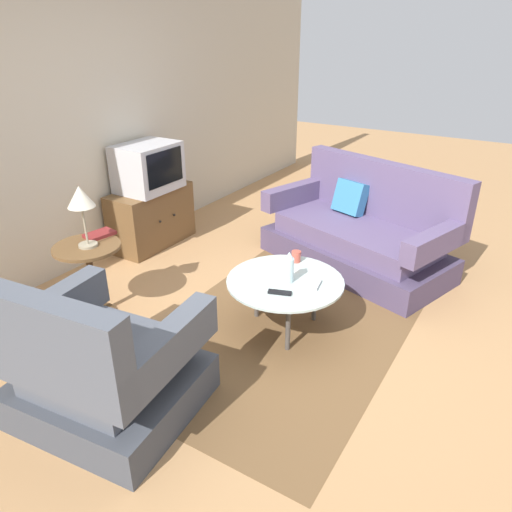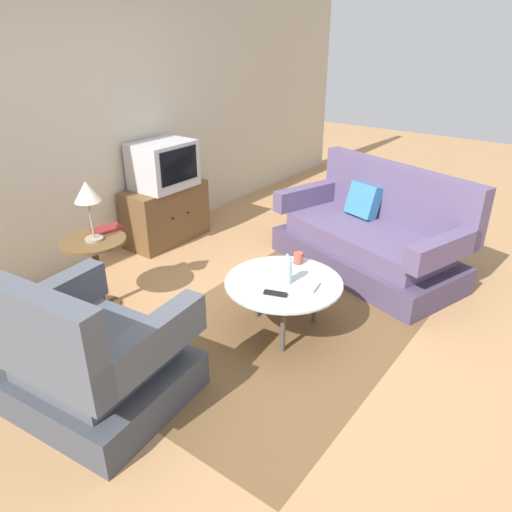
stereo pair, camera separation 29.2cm
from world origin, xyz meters
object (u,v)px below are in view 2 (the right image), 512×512
object	(u,v)px
television	(163,165)
book	(107,229)
couch	(371,238)
tv_remote_dark	(275,293)
coffee_table	(284,285)
tv_remote_silver	(314,287)
armchair	(90,360)
tv_stand	(166,214)
table_lamp	(87,195)
side_table	(96,259)
vase	(287,269)
mug	(299,258)

from	to	relation	value
television	book	bearing A→B (deg)	-156.01
couch	tv_remote_dark	size ratio (longest dim) A/B	11.42
coffee_table	tv_remote_silver	bearing A→B (deg)	-80.61
armchair	television	distance (m)	2.53
couch	tv_remote_silver	xyz separation A→B (m)	(-1.32, -0.16, 0.12)
tv_stand	television	bearing A→B (deg)	-90.00
armchair	table_lamp	xyz separation A→B (m)	(0.73, 0.88, 0.65)
armchair	tv_stand	size ratio (longest dim) A/B	1.19
armchair	side_table	world-z (taller)	armchair
couch	television	distance (m)	2.18
armchair	tv_remote_silver	distance (m)	1.55
table_lamp	book	xyz separation A→B (m)	(0.18, 0.08, -0.35)
vase	tv_stand	bearing A→B (deg)	70.99
side_table	tv_stand	xyz separation A→B (m)	(1.28, 0.57, -0.14)
television	book	size ratio (longest dim) A/B	2.49
television	tv_stand	bearing A→B (deg)	90.00
vase	book	size ratio (longest dim) A/B	0.97
tv_stand	tv_remote_dark	distance (m)	2.19
armchair	tv_stand	bearing A→B (deg)	119.83
tv_remote_silver	book	bearing A→B (deg)	94.72
tv_stand	book	world-z (taller)	book
tv_stand	vase	bearing A→B (deg)	-109.01
armchair	book	distance (m)	1.36
vase	couch	bearing A→B (deg)	-1.95
table_lamp	vase	world-z (taller)	table_lamp
tv_remote_dark	table_lamp	bearing A→B (deg)	-2.89
tv_remote_silver	vase	bearing A→B (deg)	91.56
side_table	television	size ratio (longest dim) A/B	0.99
armchair	side_table	xyz separation A→B (m)	(0.73, 0.90, 0.12)
television	vase	distance (m)	2.09
armchair	book	bearing A→B (deg)	130.18
couch	table_lamp	size ratio (longest dim) A/B	4.12
armchair	couch	xyz separation A→B (m)	(2.70, -0.55, -0.01)
television	tv_remote_dark	xyz separation A→B (m)	(-0.87, -1.98, -0.40)
armchair	tv_remote_dark	bearing A→B (deg)	58.76
tv_stand	tv_remote_dark	world-z (taller)	tv_stand
side_table	vase	distance (m)	1.53
tv_stand	vase	world-z (taller)	vase
armchair	vase	bearing A→B (deg)	63.12
couch	book	xyz separation A→B (m)	(-1.78, 1.51, 0.31)
side_table	tv_remote_dark	world-z (taller)	side_table
tv_remote_dark	coffee_table	bearing A→B (deg)	-91.93
armchair	couch	bearing A→B (deg)	72.23
side_table	television	bearing A→B (deg)	23.11
tv_stand	mug	size ratio (longest dim) A/B	7.49
television	vase	world-z (taller)	television
table_lamp	tv_remote_silver	distance (m)	1.80
coffee_table	vase	world-z (taller)	vase
book	television	bearing A→B (deg)	33.25
coffee_table	television	bearing A→B (deg)	70.73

